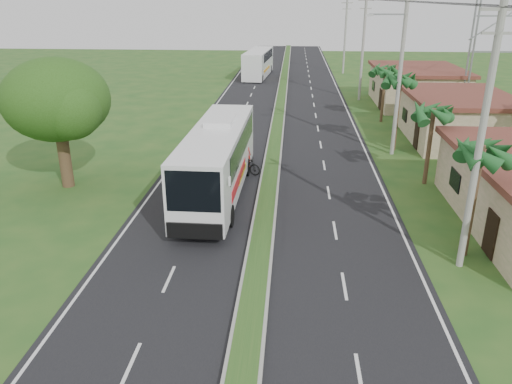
{
  "coord_description": "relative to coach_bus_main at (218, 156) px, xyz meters",
  "views": [
    {
      "loc": [
        1.28,
        -17.07,
        10.64
      ],
      "look_at": [
        -0.37,
        5.27,
        1.8
      ],
      "focal_mm": 35.0,
      "sensor_mm": 36.0,
      "label": 1
    }
  ],
  "objects": [
    {
      "name": "utility_pole_c",
      "position": [
        11.31,
        28.72,
        3.37
      ],
      "size": [
        1.6,
        0.28,
        11.0
      ],
      "color": "gray",
      "rests_on": "ground"
    },
    {
      "name": "road_asphalt",
      "position": [
        2.81,
        10.72,
        -2.29
      ],
      "size": [
        14.0,
        160.0,
        0.02
      ],
      "primitive_type": "cube",
      "color": "black",
      "rests_on": "ground"
    },
    {
      "name": "shop_far",
      "position": [
        16.81,
        26.72,
        -0.37
      ],
      "size": [
        8.6,
        11.6,
        3.82
      ],
      "color": "#989267",
      "rests_on": "ground"
    },
    {
      "name": "palm_verge_a",
      "position": [
        11.81,
        -6.28,
        2.44
      ],
      "size": [
        2.4,
        2.4,
        5.45
      ],
      "color": "#473321",
      "rests_on": "ground"
    },
    {
      "name": "ground",
      "position": [
        2.81,
        -9.28,
        -2.3
      ],
      "size": [
        180.0,
        180.0,
        0.0
      ],
      "primitive_type": "plane",
      "color": "#224E1C",
      "rests_on": "ground"
    },
    {
      "name": "utility_pole_a",
      "position": [
        11.31,
        -7.28,
        3.37
      ],
      "size": [
        1.6,
        0.28,
        11.0
      ],
      "color": "gray",
      "rests_on": "ground"
    },
    {
      "name": "coach_bus_far",
      "position": [
        -0.85,
        44.88,
        -0.26
      ],
      "size": [
        3.58,
        12.48,
        3.59
      ],
      "rotation": [
        0.0,
        0.0,
        -0.07
      ],
      "color": "white",
      "rests_on": "ground"
    },
    {
      "name": "motorcyclist",
      "position": [
        1.27,
        3.57,
        -1.54
      ],
      "size": [
        2.0,
        1.24,
        2.17
      ],
      "rotation": [
        0.0,
        0.0,
        -0.39
      ],
      "color": "black",
      "rests_on": "ground"
    },
    {
      "name": "lane_edge_left",
      "position": [
        -3.89,
        10.72,
        -2.3
      ],
      "size": [
        0.12,
        160.0,
        0.01
      ],
      "primitive_type": "cube",
      "color": "silver",
      "rests_on": "ground"
    },
    {
      "name": "lane_edge_right",
      "position": [
        9.51,
        10.72,
        -2.3
      ],
      "size": [
        0.12,
        160.0,
        0.01
      ],
      "primitive_type": "cube",
      "color": "silver",
      "rests_on": "ground"
    },
    {
      "name": "shop_mid",
      "position": [
        16.81,
        12.72,
        -0.44
      ],
      "size": [
        7.6,
        10.6,
        3.67
      ],
      "color": "#989267",
      "rests_on": "ground"
    },
    {
      "name": "palm_verge_d",
      "position": [
        12.11,
        18.72,
        2.25
      ],
      "size": [
        2.4,
        2.4,
        5.25
      ],
      "color": "#473321",
      "rests_on": "ground"
    },
    {
      "name": "coach_bus_main",
      "position": [
        0.0,
        0.0,
        0.0
      ],
      "size": [
        2.95,
        12.99,
        4.18
      ],
      "rotation": [
        0.0,
        0.0,
        -0.02
      ],
      "color": "white",
      "rests_on": "ground"
    },
    {
      "name": "median_strip",
      "position": [
        2.81,
        10.72,
        -2.2
      ],
      "size": [
        1.2,
        160.0,
        0.18
      ],
      "color": "gray",
      "rests_on": "ground"
    },
    {
      "name": "utility_pole_d",
      "position": [
        11.31,
        48.72,
        3.12
      ],
      "size": [
        1.6,
        0.28,
        10.5
      ],
      "color": "gray",
      "rests_on": "ground"
    },
    {
      "name": "utility_pole_b",
      "position": [
        11.28,
        8.72,
        3.96
      ],
      "size": [
        3.2,
        0.28,
        12.0
      ],
      "color": "gray",
      "rests_on": "ground"
    },
    {
      "name": "palm_verge_b",
      "position": [
        12.21,
        2.72,
        2.06
      ],
      "size": [
        2.4,
        2.4,
        5.05
      ],
      "color": "#473321",
      "rests_on": "ground"
    },
    {
      "name": "palm_verge_c",
      "position": [
        11.61,
        9.72,
        2.82
      ],
      "size": [
        2.4,
        2.4,
        5.85
      ],
      "color": "#473321",
      "rests_on": "ground"
    },
    {
      "name": "shade_tree",
      "position": [
        -9.3,
        0.74,
        2.73
      ],
      "size": [
        6.3,
        6.0,
        7.54
      ],
      "color": "#473321",
      "rests_on": "ground"
    }
  ]
}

